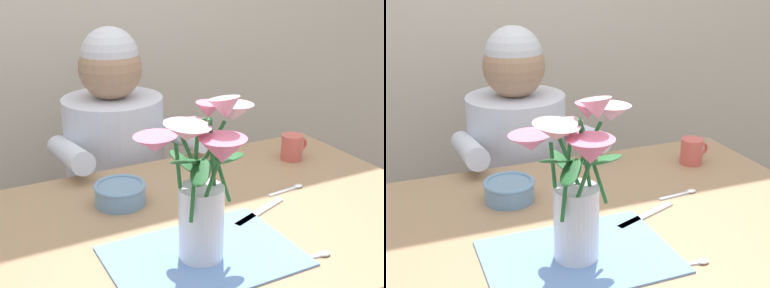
# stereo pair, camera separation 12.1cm
# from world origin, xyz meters

# --- Properties ---
(dining_table) EXTENTS (1.20, 0.80, 0.74)m
(dining_table) POSITION_xyz_m (0.00, 0.00, 0.64)
(dining_table) COLOR #9E7A56
(dining_table) RESTS_ON ground_plane
(seated_person) EXTENTS (0.45, 0.47, 1.14)m
(seated_person) POSITION_xyz_m (-0.04, 0.62, 0.56)
(seated_person) COLOR #4C4C56
(seated_person) RESTS_ON ground_plane
(striped_placemat) EXTENTS (0.40, 0.28, 0.00)m
(striped_placemat) POSITION_xyz_m (-0.11, -0.15, 0.74)
(striped_placemat) COLOR #6B93D1
(striped_placemat) RESTS_ON dining_table
(flower_vase) EXTENTS (0.27, 0.25, 0.37)m
(flower_vase) POSITION_xyz_m (-0.12, -0.16, 0.93)
(flower_vase) COLOR silver
(flower_vase) RESTS_ON dining_table
(ceramic_bowl) EXTENTS (0.14, 0.14, 0.06)m
(ceramic_bowl) POSITION_xyz_m (-0.18, 0.17, 0.77)
(ceramic_bowl) COLOR #6689A8
(ceramic_bowl) RESTS_ON dining_table
(dinner_knife) EXTENTS (0.18, 0.08, 0.00)m
(dinner_knife) POSITION_xyz_m (0.11, -0.04, 0.74)
(dinner_knife) COLOR silver
(dinner_knife) RESTS_ON dining_table
(tea_cup) EXTENTS (0.09, 0.07, 0.08)m
(tea_cup) POSITION_xyz_m (0.41, 0.22, 0.78)
(tea_cup) COLOR #CC564C
(tea_cup) RESTS_ON dining_table
(spoon_0) EXTENTS (0.12, 0.03, 0.01)m
(spoon_0) POSITION_xyz_m (0.27, 0.03, 0.74)
(spoon_0) COLOR silver
(spoon_0) RESTS_ON dining_table
(spoon_2) EXTENTS (0.12, 0.03, 0.01)m
(spoon_2) POSITION_xyz_m (0.10, -0.26, 0.74)
(spoon_2) COLOR silver
(spoon_2) RESTS_ON dining_table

